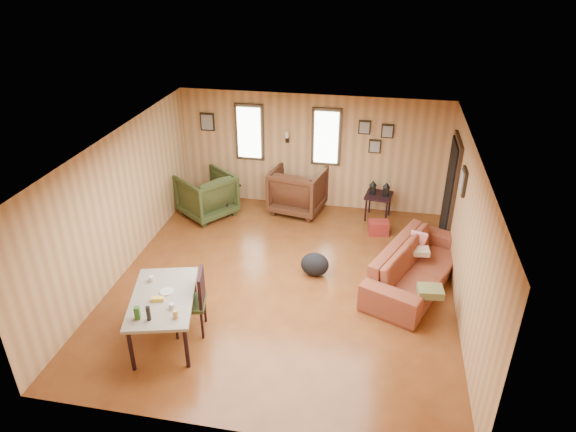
% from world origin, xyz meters
% --- Properties ---
extents(room, '(5.54, 6.04, 2.44)m').
position_xyz_m(room, '(0.17, 0.27, 1.21)').
color(room, brown).
rests_on(room, ground).
extents(sofa, '(1.58, 2.47, 0.93)m').
position_xyz_m(sofa, '(2.14, 0.38, 0.47)').
color(sofa, brown).
rests_on(sofa, ground).
extents(recliner_brown, '(1.18, 1.13, 1.05)m').
position_xyz_m(recliner_brown, '(-0.21, 2.65, 0.52)').
color(recliner_brown, '#432314').
rests_on(recliner_brown, ground).
extents(recliner_green, '(1.30, 1.31, 0.99)m').
position_xyz_m(recliner_green, '(-2.02, 2.11, 0.50)').
color(recliner_green, '#2D3618').
rests_on(recliner_green, ground).
extents(end_table, '(0.68, 0.65, 0.69)m').
position_xyz_m(end_table, '(-1.74, 2.37, 0.39)').
color(end_table, black).
rests_on(end_table, ground).
extents(side_table, '(0.58, 0.58, 0.82)m').
position_xyz_m(side_table, '(1.44, 2.61, 0.56)').
color(side_table, black).
rests_on(side_table, ground).
extents(cooler, '(0.41, 0.32, 0.27)m').
position_xyz_m(cooler, '(1.49, 1.96, 0.13)').
color(cooler, maroon).
rests_on(cooler, ground).
extents(backpack, '(0.58, 0.52, 0.41)m').
position_xyz_m(backpack, '(0.47, 0.33, 0.21)').
color(backpack, black).
rests_on(backpack, ground).
extents(sofa_pillows, '(0.51, 1.58, 0.32)m').
position_xyz_m(sofa_pillows, '(2.23, 0.16, 0.49)').
color(sofa_pillows, brown).
rests_on(sofa_pillows, sofa).
extents(dining_table, '(1.17, 1.57, 0.92)m').
position_xyz_m(dining_table, '(-1.37, -1.64, 0.65)').
color(dining_table, gray).
rests_on(dining_table, ground).
extents(dining_chair, '(0.54, 0.54, 1.00)m').
position_xyz_m(dining_chair, '(-1.01, -1.39, 0.56)').
color(dining_chair, '#2D3618').
rests_on(dining_chair, ground).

